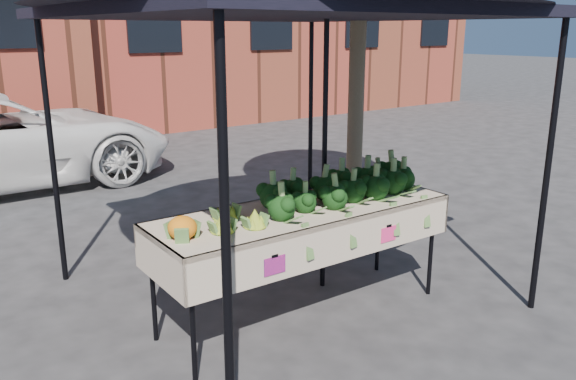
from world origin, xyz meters
name	(u,v)px	position (x,y,z in m)	size (l,w,h in m)	color
ground	(329,313)	(0.00, 0.00, 0.00)	(90.00, 90.00, 0.00)	#272729
table	(303,263)	(-0.19, 0.11, 0.45)	(2.42, 0.87, 0.90)	#C0AE99
canopy	(286,138)	(-0.05, 0.52, 1.37)	(3.16, 3.16, 2.74)	black
broccoli_heap	(340,183)	(0.20, 0.13, 1.03)	(1.60, 0.57, 0.26)	black
romanesco_cluster	(230,212)	(-0.85, 0.09, 1.00)	(0.43, 0.47, 0.20)	#A6BC3A
cauliflower_pair	(182,226)	(-1.24, 0.06, 0.99)	(0.20, 0.20, 0.18)	orange
street_tree	(359,21)	(1.18, 1.00, 2.30)	(2.33, 2.33, 4.60)	#1E4C14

